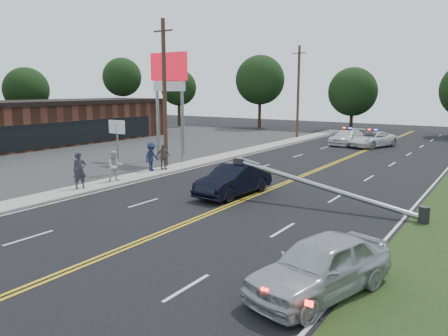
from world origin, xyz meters
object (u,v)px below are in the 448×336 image
Objects in this scene: utility_pole_mid at (165,94)px; emergency_a at (372,139)px; fallen_streetlight at (332,189)px; waiting_sedan at (321,266)px; bystander_a at (80,170)px; bystander_c at (152,157)px; utility_pole_far at (298,92)px; pylon_sign at (169,81)px; bystander_d at (163,157)px; emergency_b at (347,137)px; crashed_sedan at (234,180)px; small_sign at (117,130)px; bystander_b at (115,166)px.

utility_pole_mid reaches higher than emergency_a.
waiting_sedan is (2.69, -8.29, -0.13)m from fallen_streetlight.
fallen_streetlight is 4.76× the size of bystander_a.
fallen_streetlight reaches higher than waiting_sedan.
bystander_c is at bearing -77.32° from utility_pole_mid.
utility_pole_far is at bearing 131.72° from waiting_sedan.
bystander_c is (0.43, -1.93, -4.03)m from utility_pole_mid.
pylon_sign is 4.29× the size of bystander_c.
emergency_b is at bearing 7.82° from bystander_d.
emergency_b is 27.99m from bystander_a.
bystander_d is at bearing -100.70° from emergency_b.
bystander_a is 6.03m from bystander_c.
crashed_sedan is at bearing -72.17° from emergency_a.
fallen_streetlight is at bearing -59.51° from emergency_a.
fallen_streetlight is at bearing -62.76° from utility_pole_far.
emergency_b is at bearing 60.02° from small_sign.
bystander_d is at bearing 21.75° from bystander_a.
small_sign is at bearing 101.07° from bystander_d.
utility_pole_far is 5.08× the size of bystander_a.
emergency_b reaches higher than emergency_a.
utility_pole_mid is 5.60× the size of bystander_b.
bystander_d is at bearing -12.06° from small_sign.
waiting_sedan is at bearing -130.63° from bystander_c.
utility_pole_mid reaches higher than emergency_b.
crashed_sedan is 23.23m from emergency_a.
bystander_b reaches higher than waiting_sedan.
utility_pole_far reaches higher than emergency_b.
small_sign reaches higher than bystander_d.
small_sign is at bearing -106.30° from emergency_a.
waiting_sedan is 18.90m from bystander_d.
pylon_sign is 2.55m from utility_pole_mid.
pylon_sign reaches higher than bystander_d.
bystander_b reaches higher than emergency_a.
emergency_a is at bearing 4.55° from bystander_a.
bystander_c is at bearing -88.96° from utility_pole_far.
pylon_sign is at bearing -93.72° from utility_pole_far.
small_sign is 0.67× the size of waiting_sedan.
bystander_d is (0.35, 0.74, -0.08)m from bystander_c.
utility_pole_far is at bearing -6.08° from bystander_c.
utility_pole_mid and utility_pole_far have the same top height.
emergency_a is (13.80, 19.00, -1.60)m from small_sign.
bystander_c is (0.43, -23.93, -4.03)m from utility_pole_far.
pylon_sign reaches higher than emergency_a.
pylon_sign is 0.80× the size of utility_pole_far.
bystander_d reaches higher than emergency_b.
small_sign is 0.31× the size of utility_pole_far.
bystander_b is at bearing 16.90° from bystander_a.
fallen_streetlight is 13.18m from bystander_a.
utility_pole_far is at bearing 31.70° from bystander_b.
crashed_sedan is 2.44× the size of bystander_a.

